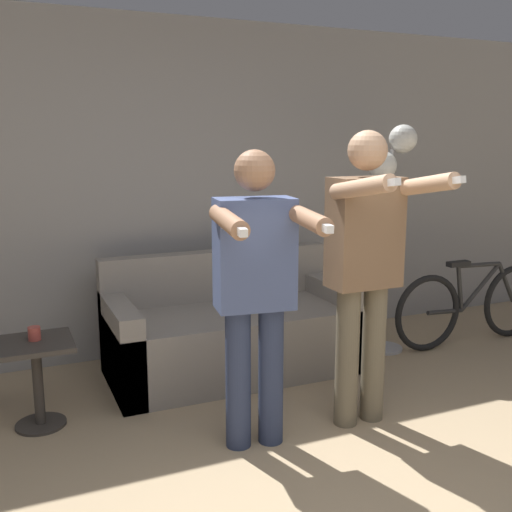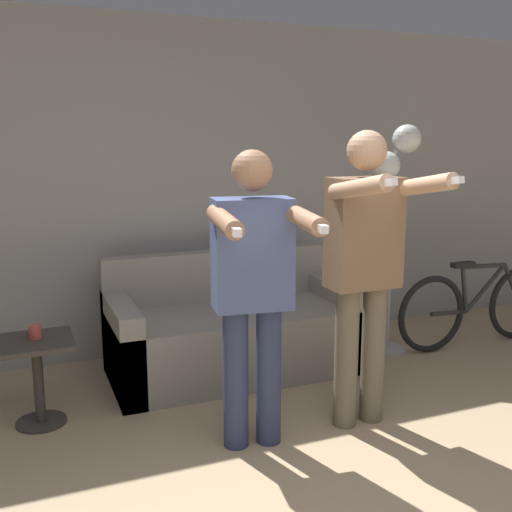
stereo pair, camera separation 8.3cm
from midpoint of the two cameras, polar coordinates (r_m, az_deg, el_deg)
wall_back at (r=4.75m, az=-7.85°, el=6.26°), size 10.00×0.05×2.60m
couch at (r=4.44m, az=-1.60°, el=-7.30°), size 1.80×0.84×0.85m
person_left at (r=3.19m, az=0.47°, el=-2.45°), size 0.55×0.72×1.64m
person_right at (r=3.50m, az=11.00°, el=-0.34°), size 0.48×0.67×1.74m
cat at (r=4.69m, az=0.94°, el=1.84°), size 0.43×0.14×0.19m
floor_lamp at (r=4.78m, az=13.61°, el=7.54°), size 0.40×0.31×1.80m
side_table at (r=3.83m, az=-19.52°, el=-9.71°), size 0.42×0.42×0.53m
cup at (r=3.79m, az=-19.72°, el=-6.82°), size 0.07×0.07×0.08m
bicycle at (r=5.30m, az=20.69°, el=-4.50°), size 1.54×0.07×0.72m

